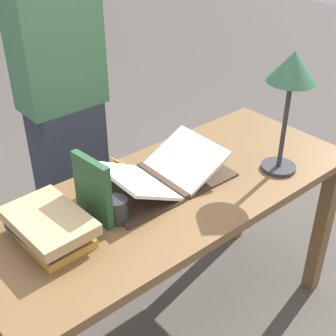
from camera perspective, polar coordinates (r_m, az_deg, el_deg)
The scene contains 9 objects.
ground_plane at distance 2.20m, azimuth 0.41°, elevation -18.78°, with size 12.00×12.00×0.00m, color #47423D.
reading_desk at distance 1.76m, azimuth 0.49°, elevation -5.56°, with size 1.47×0.60×0.74m.
open_book at distance 1.71m, azimuth -0.74°, elevation -0.88°, with size 0.52×0.30×0.12m.
book_stack_tall at distance 1.49m, azimuth -14.22°, elevation -6.99°, with size 0.21×0.30×0.09m.
book_standing_upright at distance 1.50m, azimuth -9.16°, elevation -2.67°, with size 0.04×0.17×0.23m.
reading_lamp at distance 1.69m, azimuth 14.84°, elevation 10.68°, with size 0.18×0.18×0.47m.
coffee_mug at distance 1.53m, azimuth -6.14°, elevation -5.07°, with size 0.10×0.07×0.09m.
pencil at distance 1.84m, azimuth -5.44°, elevation 0.45°, with size 0.03×0.15×0.01m.
person_reader at distance 2.13m, azimuth -12.73°, elevation 8.16°, with size 0.36×0.21×1.77m.
Camera 1 is at (0.92, 1.05, 1.70)m, focal length 50.00 mm.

